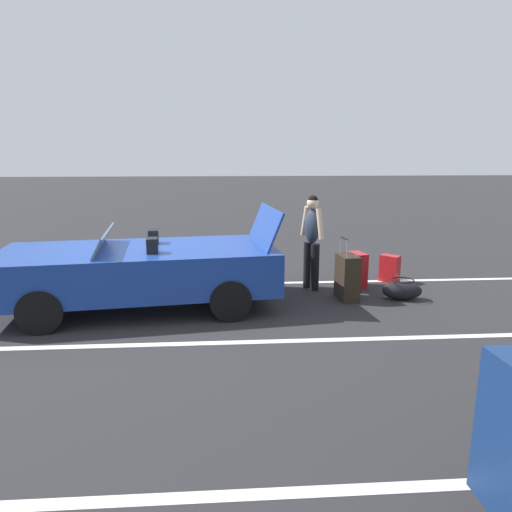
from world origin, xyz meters
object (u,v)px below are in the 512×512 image
(duffel_bag, at_px, (402,290))
(suitcase_medium_bright, at_px, (356,270))
(suitcase_large_black, at_px, (348,277))
(convertible_car, at_px, (127,271))
(traveler_person, at_px, (312,237))
(suitcase_small_carryon, at_px, (390,269))

(duffel_bag, bearing_deg, suitcase_medium_bright, -55.66)
(suitcase_large_black, bearing_deg, suitcase_medium_bright, 57.84)
(suitcase_large_black, bearing_deg, convertible_car, 177.88)
(duffel_bag, xyz_separation_m, traveler_person, (1.38, -0.72, 0.77))
(suitcase_large_black, height_order, suitcase_small_carryon, suitcase_large_black)
(convertible_car, bearing_deg, traveler_person, -170.96)
(suitcase_medium_bright, bearing_deg, suitcase_small_carryon, 8.39)
(suitcase_medium_bright, bearing_deg, traveler_person, 171.28)
(convertible_car, distance_m, suitcase_medium_bright, 3.96)
(suitcase_large_black, xyz_separation_m, suitcase_medium_bright, (-0.35, -0.71, -0.06))
(suitcase_medium_bright, relative_size, duffel_bag, 0.92)
(traveler_person, bearing_deg, convertible_car, -11.89)
(suitcase_medium_bright, distance_m, suitcase_small_carryon, 0.77)
(convertible_car, bearing_deg, duffel_bag, 174.84)
(convertible_car, xyz_separation_m, suitcase_medium_bright, (-3.84, -0.94, -0.28))
(traveler_person, bearing_deg, suitcase_medium_bright, 156.86)
(suitcase_small_carryon, bearing_deg, duffel_bag, -144.55)
(suitcase_large_black, relative_size, duffel_bag, 1.53)
(suitcase_small_carryon, bearing_deg, traveler_person, 147.41)
(suitcase_large_black, distance_m, suitcase_medium_bright, 0.80)
(traveler_person, bearing_deg, suitcase_small_carryon, 165.03)
(suitcase_large_black, height_order, traveler_person, traveler_person)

